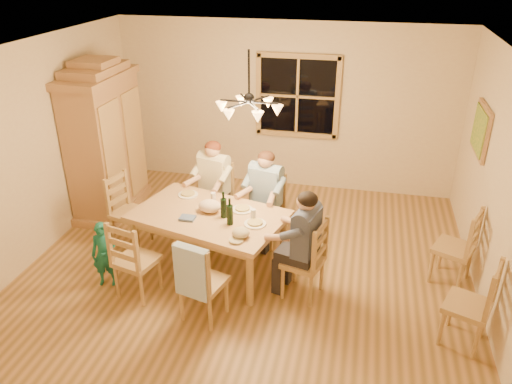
% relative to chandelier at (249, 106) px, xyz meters
% --- Properties ---
extents(floor, '(5.50, 5.50, 0.00)m').
position_rel_chandelier_xyz_m(floor, '(0.00, 0.00, -2.08)').
color(floor, brown).
rests_on(floor, ground).
extents(ceiling, '(5.50, 5.00, 0.02)m').
position_rel_chandelier_xyz_m(ceiling, '(0.00, 0.00, 0.62)').
color(ceiling, white).
rests_on(ceiling, wall_back).
extents(wall_back, '(5.50, 0.02, 2.70)m').
position_rel_chandelier_xyz_m(wall_back, '(0.00, 2.50, -0.73)').
color(wall_back, beige).
rests_on(wall_back, floor).
extents(wall_left, '(0.02, 5.00, 2.70)m').
position_rel_chandelier_xyz_m(wall_left, '(-2.75, 0.00, -0.73)').
color(wall_left, beige).
rests_on(wall_left, floor).
extents(wall_right, '(0.02, 5.00, 2.70)m').
position_rel_chandelier_xyz_m(wall_right, '(2.75, 0.00, -0.73)').
color(wall_right, beige).
rests_on(wall_right, floor).
extents(window, '(1.30, 0.06, 1.30)m').
position_rel_chandelier_xyz_m(window, '(0.20, 2.47, -0.53)').
color(window, black).
rests_on(window, wall_back).
extents(painting, '(0.06, 0.78, 0.64)m').
position_rel_chandelier_xyz_m(painting, '(2.71, 1.20, -0.48)').
color(painting, '#8F633E').
rests_on(painting, wall_right).
extents(chandelier, '(0.77, 0.68, 0.71)m').
position_rel_chandelier_xyz_m(chandelier, '(0.00, 0.00, 0.00)').
color(chandelier, black).
rests_on(chandelier, ceiling).
extents(armoire, '(0.66, 1.40, 2.30)m').
position_rel_chandelier_xyz_m(armoire, '(-2.42, 1.01, -1.02)').
color(armoire, '#8F633E').
rests_on(armoire, floor).
extents(dining_table, '(2.02, 1.52, 0.76)m').
position_rel_chandelier_xyz_m(dining_table, '(-0.47, -0.18, -1.42)').
color(dining_table, tan).
rests_on(dining_table, floor).
extents(chair_far_left, '(0.53, 0.52, 0.99)m').
position_rel_chandelier_xyz_m(chair_far_left, '(-0.69, 0.75, -1.77)').
color(chair_far_left, '#AA844B').
rests_on(chair_far_left, floor).
extents(chair_far_right, '(0.53, 0.52, 0.99)m').
position_rel_chandelier_xyz_m(chair_far_right, '(0.08, 0.55, -1.77)').
color(chair_far_right, '#AA844B').
rests_on(chair_far_right, floor).
extents(chair_near_left, '(0.53, 0.52, 0.99)m').
position_rel_chandelier_xyz_m(chair_near_left, '(-1.12, -0.90, -1.77)').
color(chair_near_left, '#AA844B').
rests_on(chair_near_left, floor).
extents(chair_near_right, '(0.53, 0.52, 0.99)m').
position_rel_chandelier_xyz_m(chair_near_right, '(-0.25, -1.12, -1.77)').
color(chair_near_right, '#AA844B').
rests_on(chair_near_right, floor).
extents(chair_end_left, '(0.52, 0.53, 0.99)m').
position_rel_chandelier_xyz_m(chair_end_left, '(-1.68, 0.13, -1.77)').
color(chair_end_left, '#AA844B').
rests_on(chair_end_left, floor).
extents(chair_end_right, '(0.52, 0.53, 0.99)m').
position_rel_chandelier_xyz_m(chair_end_right, '(0.74, -0.50, -1.77)').
color(chair_end_right, '#AA844B').
rests_on(chair_end_right, floor).
extents(adult_woman, '(0.47, 0.50, 0.87)m').
position_rel_chandelier_xyz_m(adult_woman, '(-0.69, 0.75, -1.24)').
color(adult_woman, beige).
rests_on(adult_woman, floor).
extents(adult_plaid_man, '(0.47, 0.50, 0.87)m').
position_rel_chandelier_xyz_m(adult_plaid_man, '(0.08, 0.55, -1.24)').
color(adult_plaid_man, '#33618C').
rests_on(adult_plaid_man, floor).
extents(adult_slate_man, '(0.50, 0.47, 0.87)m').
position_rel_chandelier_xyz_m(adult_slate_man, '(0.74, -0.50, -1.24)').
color(adult_slate_man, '#444D6D').
rests_on(adult_slate_man, floor).
extents(towel, '(0.39, 0.19, 0.58)m').
position_rel_chandelier_xyz_m(towel, '(-0.29, -1.31, -1.38)').
color(towel, '#9CB4D3').
rests_on(towel, chair_near_right).
extents(wine_bottle_a, '(0.08, 0.08, 0.33)m').
position_rel_chandelier_xyz_m(wine_bottle_a, '(-0.27, -0.22, -1.15)').
color(wine_bottle_a, black).
rests_on(wine_bottle_a, dining_table).
extents(wine_bottle_b, '(0.08, 0.08, 0.33)m').
position_rel_chandelier_xyz_m(wine_bottle_b, '(-0.15, -0.37, -1.15)').
color(wine_bottle_b, black).
rests_on(wine_bottle_b, dining_table).
extents(plate_woman, '(0.26, 0.26, 0.02)m').
position_rel_chandelier_xyz_m(plate_woman, '(-0.88, 0.23, -1.31)').
color(plate_woman, white).
rests_on(plate_woman, dining_table).
extents(plate_plaid, '(0.26, 0.26, 0.02)m').
position_rel_chandelier_xyz_m(plate_plaid, '(-0.09, -0.01, -1.31)').
color(plate_plaid, white).
rests_on(plate_plaid, dining_table).
extents(plate_slate, '(0.26, 0.26, 0.02)m').
position_rel_chandelier_xyz_m(plate_slate, '(0.14, -0.32, -1.31)').
color(plate_slate, white).
rests_on(plate_slate, dining_table).
extents(wine_glass_a, '(0.06, 0.06, 0.14)m').
position_rel_chandelier_xyz_m(wine_glass_a, '(-0.50, 0.10, -1.25)').
color(wine_glass_a, silver).
rests_on(wine_glass_a, dining_table).
extents(wine_glass_b, '(0.06, 0.06, 0.14)m').
position_rel_chandelier_xyz_m(wine_glass_b, '(0.09, -0.21, -1.25)').
color(wine_glass_b, silver).
rests_on(wine_glass_b, dining_table).
extents(cap, '(0.20, 0.20, 0.11)m').
position_rel_chandelier_xyz_m(cap, '(0.05, -0.62, -1.26)').
color(cap, tan).
rests_on(cap, dining_table).
extents(napkin, '(0.21, 0.18, 0.03)m').
position_rel_chandelier_xyz_m(napkin, '(-0.67, -0.37, -1.30)').
color(napkin, '#4E618F').
rests_on(napkin, dining_table).
extents(cloth_bundle, '(0.28, 0.22, 0.15)m').
position_rel_chandelier_xyz_m(cloth_bundle, '(-0.47, -0.13, -1.24)').
color(cloth_bundle, beige).
rests_on(cloth_bundle, dining_table).
extents(child, '(0.34, 0.26, 0.83)m').
position_rel_chandelier_xyz_m(child, '(-1.57, -0.81, -1.66)').
color(child, '#186C60').
rests_on(child, floor).
extents(chair_spare_front, '(0.55, 0.56, 0.99)m').
position_rel_chandelier_xyz_m(chair_spare_front, '(2.45, -0.92, -1.77)').
color(chair_spare_front, '#AA844B').
rests_on(chair_spare_front, floor).
extents(chair_spare_back, '(0.56, 0.57, 0.99)m').
position_rel_chandelier_xyz_m(chair_spare_back, '(2.45, 0.17, -1.77)').
color(chair_spare_back, '#AA844B').
rests_on(chair_spare_back, floor).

